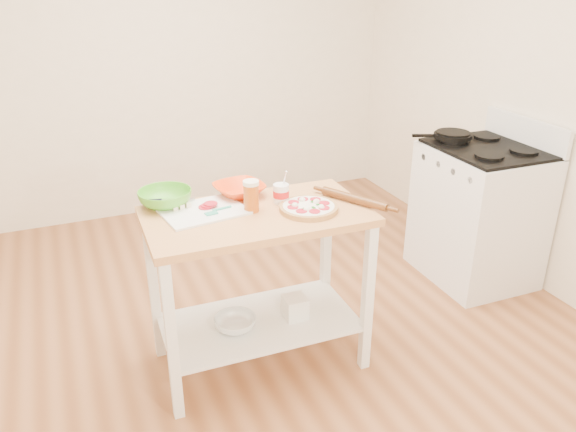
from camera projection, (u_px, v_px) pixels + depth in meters
The scene contains 15 objects.
room_shell at pixel (255, 117), 2.71m from camera, with size 4.04×4.54×2.74m.
prep_island at pixel (258, 258), 2.89m from camera, with size 1.13×0.63×0.90m.
gas_stove at pixel (478, 213), 3.84m from camera, with size 0.65×0.75×1.11m.
skillet at pixel (452, 136), 3.78m from camera, with size 0.38×0.25×0.03m.
pizza at pixel (309, 207), 2.80m from camera, with size 0.29×0.29×0.05m.
cutting_board at pixel (202, 210), 2.79m from camera, with size 0.44×0.35×0.04m.
spatula at pixel (217, 211), 2.76m from camera, with size 0.15×0.07×0.01m.
knife at pixel (161, 201), 2.88m from camera, with size 0.27×0.09×0.01m.
orange_bowl at pixel (239, 190), 2.98m from camera, with size 0.26×0.26×0.06m, color #F04311.
green_bowl at pixel (165, 198), 2.84m from camera, with size 0.27×0.27×0.08m, color #4FAF29.
beer_pint at pixel (251, 196), 2.77m from camera, with size 0.08×0.08×0.16m.
yogurt_tub at pixel (281, 193), 2.88m from camera, with size 0.08×0.08×0.18m.
rolling_pin at pixel (354, 199), 2.88m from camera, with size 0.04×0.04×0.38m, color brown.
shelf_glass_bowl at pixel (235, 323), 2.96m from camera, with size 0.22×0.22×0.07m, color silver.
shelf_bin at pixel (295, 307), 3.05m from camera, with size 0.12×0.12×0.12m, color white.
Camera 1 is at (-0.90, -2.53, 2.01)m, focal length 35.00 mm.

